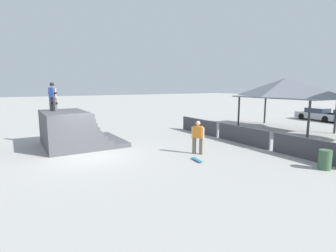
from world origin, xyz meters
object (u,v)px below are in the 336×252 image
object	(u,v)px
skater_on_deck	(53,95)
skateboard_on_deck	(55,109)
trash_bin	(325,160)
parked_car_silver	(318,114)
skateboard_on_ground	(197,160)
bystander_walking	(198,136)

from	to	relation	value
skater_on_deck	skateboard_on_deck	bearing A→B (deg)	132.09
trash_bin	skateboard_on_deck	bearing A→B (deg)	-141.95
skater_on_deck	parked_car_silver	bearing A→B (deg)	56.75
skateboard_on_deck	skateboard_on_ground	world-z (taller)	skateboard_on_deck
skateboard_on_ground	trash_bin	bearing A→B (deg)	-126.35
skateboard_on_ground	parked_car_silver	size ratio (longest dim) A/B	0.19
skateboard_on_deck	skateboard_on_ground	bearing A→B (deg)	39.03
skateboard_on_deck	bystander_walking	bearing A→B (deg)	47.18
skater_on_deck	bystander_walking	bearing A→B (deg)	15.76
skateboard_on_ground	parked_car_silver	world-z (taller)	parked_car_silver
skateboard_on_deck	skater_on_deck	bearing A→B (deg)	-13.81
skateboard_on_ground	trash_bin	distance (m)	5.47
bystander_walking	parked_car_silver	world-z (taller)	bystander_walking
skateboard_on_ground	bystander_walking	bearing A→B (deg)	-30.89
skater_on_deck	skateboard_on_ground	distance (m)	9.30
skater_on_deck	parked_car_silver	world-z (taller)	skater_on_deck
skater_on_deck	bystander_walking	world-z (taller)	skater_on_deck
skater_on_deck	trash_bin	size ratio (longest dim) A/B	1.96
skater_on_deck	trash_bin	world-z (taller)	skater_on_deck
bystander_walking	trash_bin	xyz separation A→B (m)	(4.85, 3.06, -0.54)
skater_on_deck	skateboard_on_ground	world-z (taller)	skater_on_deck
bystander_walking	skateboard_on_ground	size ratio (longest dim) A/B	2.07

